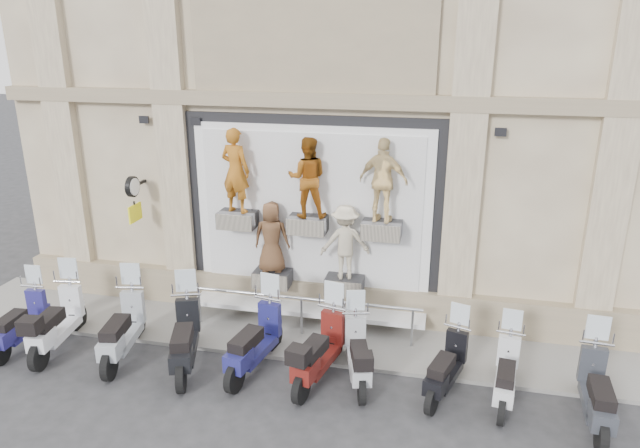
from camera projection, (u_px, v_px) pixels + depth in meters
The scene contains 16 objects.
ground at pixel (274, 391), 10.25m from camera, with size 90.00×90.00×0.00m, color #2C2C2F.
sidewalk at pixel (303, 333), 12.18m from camera, with size 16.00×2.20×0.08m, color gray.
building at pixel (348, 38), 14.83m from camera, with size 14.00×8.60×12.00m, color beige, non-canonical shape.
shop_vitrine at pixel (313, 218), 12.01m from camera, with size 5.60×0.84×4.30m.
guard_rail at pixel (302, 317), 11.95m from camera, with size 5.06×0.10×0.93m, color #9EA0A5, non-canonical shape.
clock_sign_bracket at pixel (133, 193), 12.47m from camera, with size 0.10×0.80×1.02m.
scooter_a at pixel (19, 312), 11.50m from camera, with size 0.55×1.90×1.54m, color navy, non-canonical shape.
scooter_b at pixel (55, 311), 11.37m from camera, with size 0.62×2.12×1.72m, color silver, non-canonical shape.
scooter_c at pixel (121, 318), 11.08m from camera, with size 0.62×2.13×1.73m, color #8F959B, non-canonical shape.
scooter_d at pixel (184, 327), 10.72m from camera, with size 0.63×2.15×1.75m, color black, non-canonical shape.
scooter_e at pixel (254, 330), 10.65m from camera, with size 0.62×2.11×1.72m, color navy, non-canonical shape.
scooter_f at pixel (319, 339), 10.34m from camera, with size 0.61×2.09×1.70m, color #57130E, non-canonical shape.
scooter_g at pixel (358, 343), 10.34m from camera, with size 0.55×1.90×1.54m, color #A2A5A9, non-canonical shape.
scooter_h at pixel (447, 356), 9.97m from camera, with size 0.54×1.85×1.50m, color black, non-canonical shape.
scooter_i at pixel (507, 363), 9.77m from camera, with size 0.53×1.83×1.48m, color silver, non-canonical shape.
scooter_j at pixel (599, 380), 9.17m from camera, with size 0.59×2.02×1.64m, color #292C33, non-canonical shape.
Camera 1 is at (2.75, -8.37, 6.11)m, focal length 32.00 mm.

